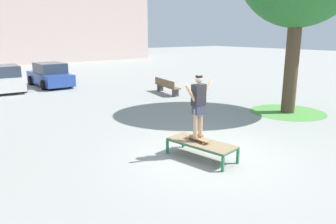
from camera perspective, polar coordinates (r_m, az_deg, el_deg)
The scene contains 8 objects.
ground_plane at distance 9.14m, azimuth 6.59°, elevation -7.50°, with size 120.00×120.00×0.00m, color #999993.
skate_box at distance 8.74m, azimuth 5.92°, elevation -5.60°, with size 1.10×2.01×0.46m.
skateboard at distance 8.77m, azimuth 5.27°, elevation -4.67°, with size 0.26×0.81×0.09m.
skater at distance 8.51m, azimuth 5.41°, elevation 1.71°, with size 1.00×0.30×1.69m.
grass_patch_near_right at distance 14.82m, azimuth 20.35°, elevation -0.00°, with size 3.15×3.15×0.01m, color #519342.
car_white at distance 21.44m, azimuth -26.95°, elevation 5.23°, with size 2.10×4.29×1.50m.
car_blue at distance 22.14m, azimuth -20.14°, elevation 6.10°, with size 2.02×4.25×1.50m.
park_bench at distance 18.14m, azimuth -0.26°, elevation 4.65°, with size 0.86×2.44×0.83m.
Camera 1 is at (-5.90, -6.17, 3.29)m, focal length 34.45 mm.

